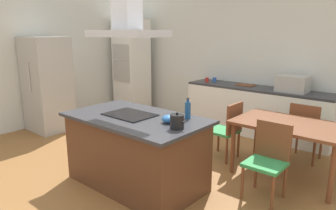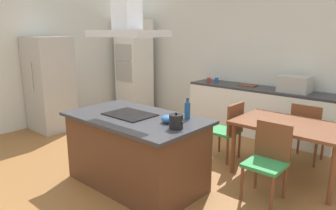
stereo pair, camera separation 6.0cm
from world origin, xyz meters
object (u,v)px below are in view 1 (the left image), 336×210
at_px(tea_kettle, 177,122).
at_px(mixing_bowl, 169,119).
at_px(chair_facing_back_wall, 305,129).
at_px(chair_facing_island, 269,156).
at_px(countertop_microwave, 293,84).
at_px(range_hood, 127,15).
at_px(chair_at_left_end, 228,127).
at_px(coffee_mug_blue, 215,80).
at_px(dining_table, 290,129).
at_px(cooktop, 130,115).
at_px(wall_oven_stack, 132,66).
at_px(cutting_board, 246,85).
at_px(refrigerator, 47,84).
at_px(olive_oil_bottle, 188,110).
at_px(coffee_mug_red, 207,80).

xyz_separation_m(tea_kettle, mixing_bowl, (-0.21, 0.11, -0.03)).
xyz_separation_m(chair_facing_back_wall, chair_facing_island, (0.00, -1.33, 0.00)).
relative_size(countertop_microwave, range_hood, 0.56).
relative_size(countertop_microwave, chair_at_left_end, 0.56).
distance_m(coffee_mug_blue, chair_facing_island, 3.02).
bearing_deg(dining_table, cooktop, -135.37).
distance_m(tea_kettle, countertop_microwave, 2.93).
bearing_deg(wall_oven_stack, cutting_board, 5.60).
bearing_deg(cooktop, mixing_bowl, 6.05).
distance_m(cooktop, refrigerator, 2.92).
bearing_deg(coffee_mug_blue, chair_at_left_end, -51.30).
distance_m(cooktop, olive_oil_bottle, 0.73).
bearing_deg(countertop_microwave, cooktop, -109.03).
xyz_separation_m(coffee_mug_blue, chair_at_left_end, (1.18, -1.47, -0.44)).
relative_size(mixing_bowl, wall_oven_stack, 0.07).
distance_m(coffee_mug_red, chair_facing_island, 3.03).
xyz_separation_m(tea_kettle, chair_at_left_end, (-0.23, 1.51, -0.47)).
height_order(refrigerator, dining_table, refrigerator).
distance_m(wall_oven_stack, chair_at_left_end, 3.62).
bearing_deg(coffee_mug_blue, dining_table, -35.09).
xyz_separation_m(coffee_mug_blue, range_hood, (0.61, -2.93, 1.16)).
distance_m(cooktop, chair_facing_island, 1.73).
xyz_separation_m(wall_oven_stack, chair_facing_island, (4.29, -1.85, -0.59)).
relative_size(cooktop, tea_kettle, 2.93).
xyz_separation_m(countertop_microwave, coffee_mug_red, (-1.72, -0.06, -0.09)).
distance_m(tea_kettle, olive_oil_bottle, 0.42).
bearing_deg(chair_facing_island, dining_table, 90.00).
height_order(tea_kettle, olive_oil_bottle, olive_oil_bottle).
bearing_deg(chair_facing_island, wall_oven_stack, 156.67).
xyz_separation_m(cooktop, tea_kettle, (0.79, -0.05, 0.07)).
distance_m(olive_oil_bottle, wall_oven_stack, 4.15).
bearing_deg(range_hood, mixing_bowl, 6.05).
distance_m(olive_oil_bottle, coffee_mug_blue, 2.88).
bearing_deg(cutting_board, chair_at_left_end, -72.03).
relative_size(mixing_bowl, countertop_microwave, 0.33).
distance_m(coffee_mug_blue, chair_facing_back_wall, 2.29).
height_order(tea_kettle, chair_facing_island, tea_kettle).
bearing_deg(coffee_mug_blue, cutting_board, -0.38).
bearing_deg(cutting_board, mixing_bowl, -80.22).
height_order(olive_oil_bottle, refrigerator, refrigerator).
distance_m(coffee_mug_red, chair_at_left_end, 1.93).
xyz_separation_m(cooktop, chair_facing_back_wall, (1.48, 2.13, -0.40)).
xyz_separation_m(chair_at_left_end, range_hood, (-0.57, -1.46, 1.59)).
xyz_separation_m(mixing_bowl, range_hood, (-0.59, -0.06, 1.16)).
distance_m(cooktop, wall_oven_stack, 3.86).
bearing_deg(tea_kettle, coffee_mug_blue, 115.24).
xyz_separation_m(coffee_mug_blue, dining_table, (2.09, -1.47, -0.28)).
distance_m(tea_kettle, cutting_board, 3.06).
distance_m(mixing_bowl, chair_facing_island, 1.24).
height_order(olive_oil_bottle, coffee_mug_red, olive_oil_bottle).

